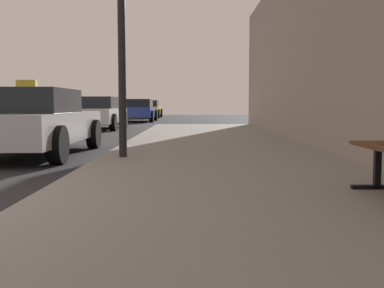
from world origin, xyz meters
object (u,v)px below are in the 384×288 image
object	(u,v)px
car_silver	(31,122)
car_yellow	(147,109)
car_white	(96,113)
car_blue	(138,110)

from	to	relation	value
car_silver	car_yellow	size ratio (longest dim) A/B	0.97
car_white	car_yellow	world-z (taller)	same
car_silver	car_yellow	distance (m)	25.28
car_blue	car_white	bearing A→B (deg)	-95.06
car_silver	car_blue	distance (m)	17.73
car_white	car_blue	bearing A→B (deg)	84.94
car_silver	car_white	xyz separation A→B (m)	(-0.71, 9.59, -0.00)
car_white	car_blue	world-z (taller)	same
car_blue	car_yellow	size ratio (longest dim) A/B	0.97
car_white	car_blue	xyz separation A→B (m)	(0.72, 8.14, -0.00)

